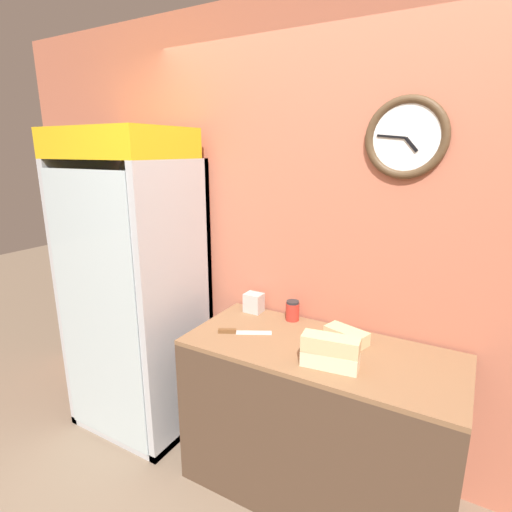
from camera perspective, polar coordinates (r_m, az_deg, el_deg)
name	(u,v)px	position (r m, az deg, el deg)	size (l,w,h in m)	color
wall_back	(347,246)	(2.31, 12.89, 1.46)	(5.20, 0.10, 2.70)	#B7664C
prep_counter	(317,421)	(2.38, 8.66, -22.28)	(1.42, 0.63, 0.89)	#4C3828
beverage_cooler	(139,270)	(2.79, -16.33, -1.98)	(0.79, 0.65, 2.01)	#B2B7BC
sandwich_stack_bottom	(330,359)	(1.96, 10.50, -14.33)	(0.28, 0.13, 0.08)	beige
sandwich_stack_middle	(331,344)	(1.93, 10.61, -12.30)	(0.28, 0.13, 0.08)	tan
sandwich_flat_left	(346,336)	(2.22, 12.79, -11.02)	(0.25, 0.17, 0.07)	tan
chefs_knife	(237,332)	(2.27, -2.69, -10.74)	(0.28, 0.17, 0.02)	silver
condiment_jar	(292,311)	(2.42, 5.24, -7.78)	(0.08, 0.08, 0.12)	#B72D23
napkin_dispenser	(254,303)	(2.53, -0.32, -6.67)	(0.11, 0.09, 0.12)	#B7B2AD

